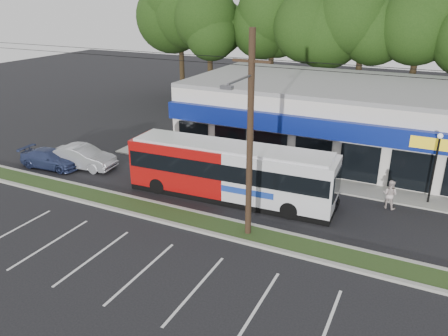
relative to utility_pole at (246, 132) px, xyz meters
name	(u,v)px	position (x,y,z in m)	size (l,w,h in m)	color
ground	(186,230)	(-2.83, -0.93, -5.41)	(120.00, 120.00, 0.00)	black
grass_strip	(196,221)	(-2.83, 0.07, -5.35)	(40.00, 1.60, 0.12)	#253516
curb_south	(188,228)	(-2.83, -0.78, -5.34)	(40.00, 0.25, 0.14)	#9E9E93
curb_north	(204,214)	(-2.83, 0.92, -5.34)	(40.00, 0.25, 0.14)	#9E9E93
sidewalk	(326,183)	(2.17, 8.07, -5.36)	(32.00, 2.20, 0.10)	#9E9E93
strip_mall	(358,119)	(2.67, 14.99, -2.76)	(25.00, 12.55, 5.30)	beige
utility_pole	(246,132)	(0.00, 0.00, 0.00)	(50.00, 2.77, 10.00)	black
lamp_post	(436,160)	(8.17, 7.87, -2.74)	(0.30, 0.30, 4.25)	black
tree_line	(368,29)	(1.17, 25.07, 3.00)	(46.76, 6.76, 11.83)	black
metrobus	(230,170)	(-2.47, 3.57, -3.67)	(12.38, 3.18, 3.30)	#9E0D0C
car_dark	(302,193)	(1.63, 4.57, -4.70)	(1.70, 4.21, 1.44)	black
car_silver	(82,157)	(-13.78, 3.49, -4.62)	(1.67, 4.79, 1.58)	#9A9BA1
car_blue	(51,158)	(-15.83, 2.57, -4.76)	(1.83, 4.50, 1.31)	navy
pedestrian_a	(324,185)	(2.54, 5.98, -4.60)	(0.59, 0.39, 1.62)	silver
pedestrian_b	(390,194)	(6.17, 6.31, -4.57)	(0.82, 0.64, 1.68)	beige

